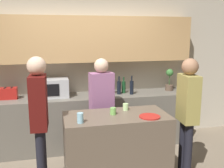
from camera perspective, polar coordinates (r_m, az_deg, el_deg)
name	(u,v)px	position (r m, az deg, el deg)	size (l,w,h in m)	color
back_wall	(83,56)	(4.57, -6.41, 6.10)	(6.40, 0.40, 2.70)	beige
back_counter	(86,121)	(4.54, -5.70, -8.05)	(3.60, 0.62, 0.89)	#6B665B
kitchen_island	(116,149)	(3.48, 0.96, -13.96)	(1.31, 0.66, 0.92)	brown
microwave	(52,88)	(4.40, -12.87, -0.79)	(0.52, 0.39, 0.30)	#B7BABC
toaster	(9,93)	(4.47, -21.57, -1.90)	(0.26, 0.16, 0.18)	#B21E19
potted_plant	(169,80)	(4.86, 12.38, 0.91)	(0.14, 0.14, 0.39)	brown
bottle_0	(113,88)	(4.55, 0.17, -0.79)	(0.08, 0.08, 0.25)	#472814
bottle_1	(119,87)	(4.48, 1.52, -0.73)	(0.07, 0.07, 0.31)	black
bottle_2	(124,87)	(4.57, 2.55, -0.63)	(0.07, 0.07, 0.28)	#194723
bottle_3	(132,87)	(4.48, 4.30, -0.70)	(0.07, 0.07, 0.32)	black
plate_on_island	(150,117)	(3.26, 8.21, -7.03)	(0.26, 0.26, 0.01)	red
cup_0	(113,111)	(3.32, 0.24, -5.91)	(0.08, 0.08, 0.09)	#79BD59
cup_1	(126,107)	(3.50, 2.97, -5.01)	(0.07, 0.07, 0.09)	#C0E89D
cup_2	(80,118)	(3.04, -6.93, -7.34)	(0.07, 0.07, 0.12)	#95CEE4
person_left	(188,109)	(3.57, 16.14, -5.19)	(0.22, 0.35, 1.62)	black
person_center	(102,102)	(3.85, -2.27, -4.01)	(0.36, 0.23, 1.57)	black
person_right	(39,113)	(3.24, -15.58, -6.15)	(0.22, 0.35, 1.67)	black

